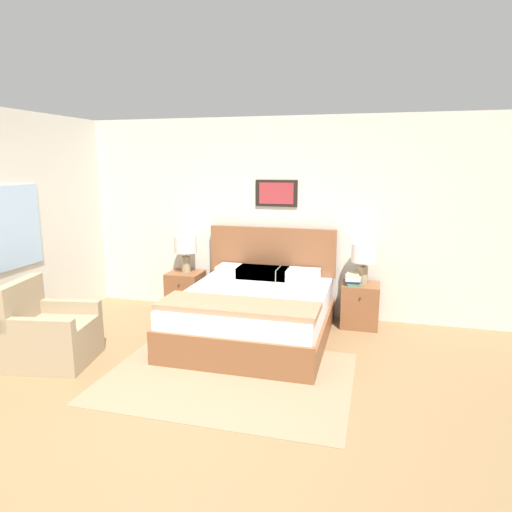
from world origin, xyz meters
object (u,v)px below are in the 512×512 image
Objects in this scene: armchair at (50,335)px; nightstand_near_window at (186,291)px; bed at (254,312)px; table_lamp_by_door at (364,256)px; table_lamp_near_window at (186,247)px; nightstand_by_door at (360,305)px.

nightstand_near_window is (0.67, 1.91, -0.02)m from armchair.
bed is 3.83× the size of table_lamp_by_door.
nightstand_near_window is (-1.18, 0.72, -0.04)m from bed.
nightstand_by_door is at bearing -0.60° from table_lamp_near_window.
nightstand_near_window is at bearing 148.60° from bed.
table_lamp_by_door reaches higher than nightstand_by_door.
bed reaches higher than nightstand_by_door.
table_lamp_near_window is at bearing 150.52° from armchair.
armchair is at bearing -147.26° from bed.
armchair is at bearing -109.35° from table_lamp_near_window.
nightstand_by_door is 1.08× the size of table_lamp_by_door.
nightstand_near_window is 0.63m from table_lamp_near_window.
nightstand_by_door is at bearing 112.06° from armchair.
armchair is 3.58m from nightstand_by_door.
armchair is 2.02m from nightstand_near_window.
nightstand_near_window is 1.08× the size of table_lamp_by_door.
table_lamp_near_window reaches higher than nightstand_near_window.
table_lamp_near_window is at bearing 71.83° from nightstand_near_window.
nightstand_near_window is 2.36m from nightstand_by_door.
armchair is 1.59× the size of nightstand_near_window.
nightstand_by_door is (3.03, 1.91, -0.02)m from armchair.
nightstand_near_window is 2.45m from table_lamp_by_door.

